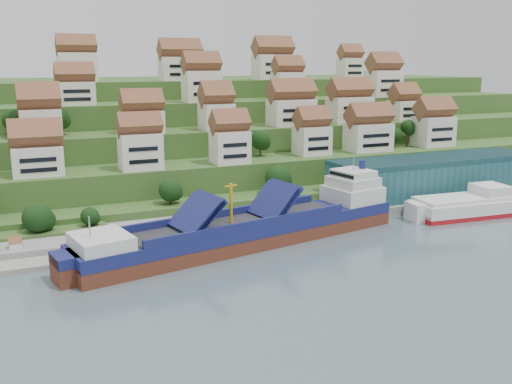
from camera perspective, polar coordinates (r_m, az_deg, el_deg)
name	(u,v)px	position (r m, az deg, el deg)	size (l,w,h in m)	color
ground	(292,241)	(121.91, 3.60, -4.92)	(300.00, 300.00, 0.00)	slate
quay	(336,210)	(143.60, 8.03, -1.82)	(180.00, 14.00, 2.20)	gray
hillside	(166,135)	(215.20, -8.97, 5.62)	(260.00, 128.00, 31.00)	#2D4C1E
hillside_village	(205,105)	(173.36, -5.09, 8.63)	(156.44, 61.44, 29.12)	white
hillside_trees	(166,148)	(151.20, -9.03, 4.37)	(141.33, 62.31, 31.69)	#163913
warehouse	(435,175)	(162.44, 17.43, 1.63)	(60.00, 15.00, 10.00)	#21545A
flagpole	(341,192)	(137.14, 8.51, -0.05)	(1.28, 0.16, 8.00)	gray
cargo_ship	(255,229)	(119.45, -0.13, -3.71)	(73.54, 25.02, 16.06)	#592A1B
second_ship	(468,206)	(150.46, 20.47, -1.33)	(28.30, 12.28, 8.01)	maroon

